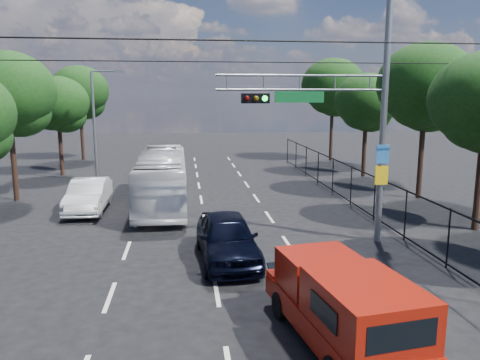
{
  "coord_description": "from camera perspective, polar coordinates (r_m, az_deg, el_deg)",
  "views": [
    {
      "loc": [
        -0.82,
        -8.63,
        5.6
      ],
      "look_at": [
        0.97,
        6.47,
        2.8
      ],
      "focal_mm": 35.0,
      "sensor_mm": 36.0,
      "label": 1
    }
  ],
  "objects": [
    {
      "name": "lane_markings",
      "position": [
        23.33,
        -4.57,
        -3.48
      ],
      "size": [
        6.12,
        38.0,
        0.01
      ],
      "color": "beige",
      "rests_on": "ground"
    },
    {
      "name": "signal_mast",
      "position": [
        17.71,
        13.56,
        8.99
      ],
      "size": [
        6.43,
        0.39,
        9.5
      ],
      "color": "slate",
      "rests_on": "ground"
    },
    {
      "name": "streetlight_left",
      "position": [
        31.17,
        -17.07,
        6.93
      ],
      "size": [
        2.09,
        0.22,
        7.08
      ],
      "color": "slate",
      "rests_on": "ground"
    },
    {
      "name": "utility_wires",
      "position": [
        17.56,
        -4.22,
        15.74
      ],
      "size": [
        22.0,
        5.04,
        0.74
      ],
      "color": "black",
      "rests_on": "ground"
    },
    {
      "name": "fence_right",
      "position": [
        22.9,
        14.95,
        -1.43
      ],
      "size": [
        0.06,
        34.03,
        2.0
      ],
      "color": "black",
      "rests_on": "ground"
    },
    {
      "name": "tree_right_c",
      "position": [
        26.82,
        21.69,
        9.99
      ],
      "size": [
        5.1,
        5.1,
        8.29
      ],
      "color": "black",
      "rests_on": "ground"
    },
    {
      "name": "tree_right_d",
      "position": [
        33.02,
        15.17,
        8.78
      ],
      "size": [
        4.32,
        4.32,
        7.02
      ],
      "color": "black",
      "rests_on": "ground"
    },
    {
      "name": "tree_right_e",
      "position": [
        40.61,
        11.26,
        10.71
      ],
      "size": [
        5.28,
        5.28,
        8.58
      ],
      "color": "black",
      "rests_on": "ground"
    },
    {
      "name": "tree_left_c",
      "position": [
        27.18,
        -26.37,
        8.93
      ],
      "size": [
        4.8,
        4.8,
        7.8
      ],
      "color": "black",
      "rests_on": "ground"
    },
    {
      "name": "tree_left_d",
      "position": [
        34.74,
        -21.27,
        8.28
      ],
      "size": [
        4.2,
        4.2,
        6.83
      ],
      "color": "black",
      "rests_on": "ground"
    },
    {
      "name": "tree_left_e",
      "position": [
        42.57,
        -18.93,
        9.79
      ],
      "size": [
        4.92,
        4.92,
        7.99
      ],
      "color": "black",
      "rests_on": "ground"
    },
    {
      "name": "red_pickup",
      "position": [
        10.98,
        12.26,
        -14.51
      ],
      "size": [
        2.57,
        5.31,
        1.9
      ],
      "color": "black",
      "rests_on": "ground"
    },
    {
      "name": "navy_hatchback",
      "position": [
        15.96,
        -1.59,
        -7.05
      ],
      "size": [
        2.13,
        4.81,
        1.61
      ],
      "primitive_type": "imported",
      "rotation": [
        0.0,
        0.0,
        0.05
      ],
      "color": "black",
      "rests_on": "ground"
    },
    {
      "name": "white_bus",
      "position": [
        24.06,
        -9.48,
        0.19
      ],
      "size": [
        2.43,
        9.95,
        2.76
      ],
      "primitive_type": "imported",
      "rotation": [
        0.0,
        0.0,
        0.01
      ],
      "color": "silver",
      "rests_on": "ground"
    },
    {
      "name": "white_van",
      "position": [
        23.79,
        -17.98,
        -1.8
      ],
      "size": [
        1.66,
        4.69,
        1.54
      ],
      "primitive_type": "imported",
      "rotation": [
        0.0,
        0.0,
        0.01
      ],
      "color": "silver",
      "rests_on": "ground"
    }
  ]
}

